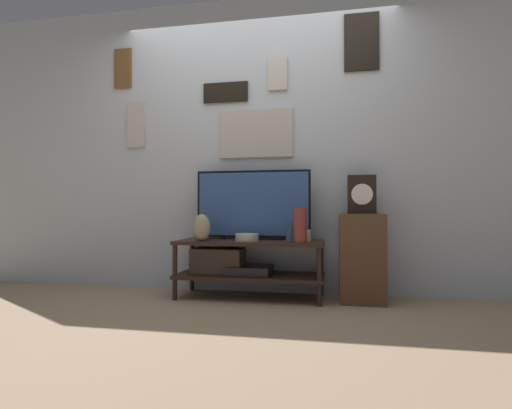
# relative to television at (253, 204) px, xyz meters

# --- Properties ---
(ground_plane) EXTENTS (12.00, 12.00, 0.00)m
(ground_plane) POSITION_rel_television_xyz_m (-0.01, -0.38, -0.79)
(ground_plane) COLOR #997F60
(wall_back) EXTENTS (6.40, 0.08, 2.70)m
(wall_back) POSITION_rel_television_xyz_m (-0.01, 0.18, 0.56)
(wall_back) COLOR #B2BCC6
(wall_back) RESTS_ON ground_plane
(media_console) EXTENTS (1.24, 0.47, 0.48)m
(media_console) POSITION_rel_television_xyz_m (-0.10, -0.10, -0.49)
(media_console) COLOR black
(media_console) RESTS_ON ground_plane
(television) EXTENTS (1.00, 0.05, 0.60)m
(television) POSITION_rel_television_xyz_m (0.00, 0.00, 0.00)
(television) COLOR black
(television) RESTS_ON media_console
(vase_urn_stoneware) EXTENTS (0.14, 0.12, 0.22)m
(vase_urn_stoneware) POSITION_rel_television_xyz_m (-0.38, -0.25, -0.20)
(vase_urn_stoneware) COLOR tan
(vase_urn_stoneware) RESTS_ON media_console
(vase_wide_bowl) EXTENTS (0.19, 0.19, 0.06)m
(vase_wide_bowl) POSITION_rel_television_xyz_m (-0.02, -0.17, -0.28)
(vase_wide_bowl) COLOR beige
(vase_wide_bowl) RESTS_ON media_console
(vase_tall_ceramic) EXTENTS (0.11, 0.11, 0.27)m
(vase_tall_ceramic) POSITION_rel_television_xyz_m (0.43, -0.25, -0.17)
(vase_tall_ceramic) COLOR brown
(vase_tall_ceramic) RESTS_ON media_console
(vase_slim_bronze) EXTENTS (0.09, 0.09, 0.18)m
(vase_slim_bronze) POSITION_rel_television_xyz_m (0.34, -0.11, -0.22)
(vase_slim_bronze) COLOR #2D4251
(vase_slim_bronze) RESTS_ON media_console
(candle_jar) EXTENTS (0.09, 0.09, 0.10)m
(candle_jar) POSITION_rel_television_xyz_m (0.47, -0.14, -0.26)
(candle_jar) COLOR #C1B29E
(candle_jar) RESTS_ON media_console
(side_table) EXTENTS (0.36, 0.38, 0.71)m
(side_table) POSITION_rel_television_xyz_m (0.92, -0.06, -0.44)
(side_table) COLOR #513823
(side_table) RESTS_ON ground_plane
(mantel_clock) EXTENTS (0.23, 0.11, 0.32)m
(mantel_clock) POSITION_rel_television_xyz_m (0.92, -0.03, 0.07)
(mantel_clock) COLOR black
(mantel_clock) RESTS_ON side_table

